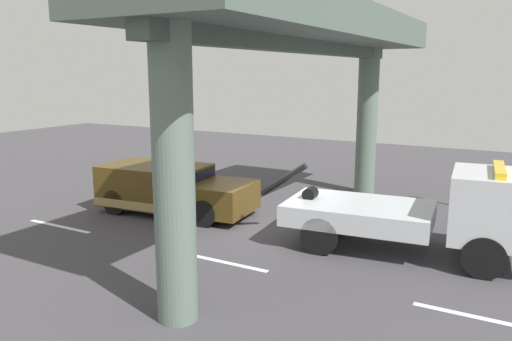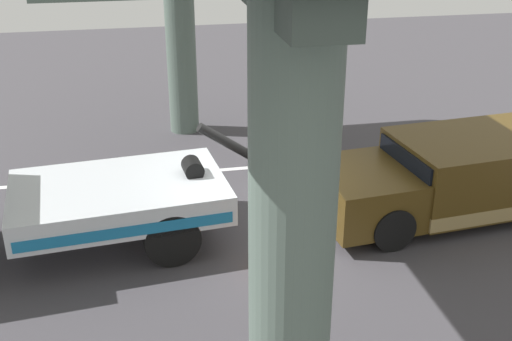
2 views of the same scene
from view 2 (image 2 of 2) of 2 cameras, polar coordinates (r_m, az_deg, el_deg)
ground_plane at (r=12.42m, az=0.18°, el=-5.58°), size 60.00×40.00×0.10m
lane_stripe_west at (r=16.94m, az=18.42°, el=1.74°), size 2.60×0.16×0.01m
lane_stripe_mid at (r=15.01m, az=-2.05°, el=0.14°), size 2.60×0.16×0.01m
tow_truck_white at (r=11.83m, az=-21.61°, el=-2.22°), size 7.34×2.97×2.46m
towed_van_green at (r=13.35m, az=17.39°, el=-0.55°), size 5.38×2.67×1.58m
traffic_cone_orange at (r=11.02m, az=1.46°, el=-7.40°), size 0.62×0.62×0.73m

